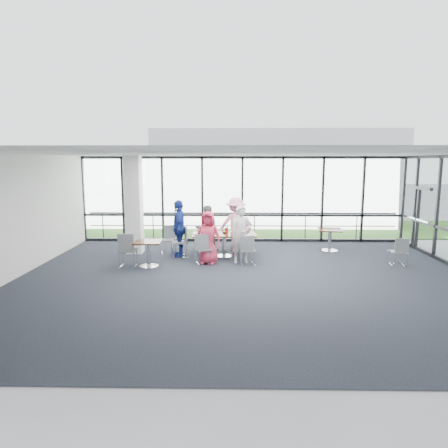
{
  "coord_description": "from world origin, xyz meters",
  "views": [
    {
      "loc": [
        -0.41,
        -9.93,
        3.0
      ],
      "look_at": [
        -0.63,
        2.19,
        1.1
      ],
      "focal_mm": 32.0,
      "sensor_mm": 36.0,
      "label": 1
    }
  ],
  "objects_px": {
    "chair_main_fr": "(239,236)",
    "chair_spare_la": "(128,250)",
    "chair_spare_lb": "(168,240)",
    "chair_main_end": "(180,242)",
    "chair_spare_r": "(398,252)",
    "side_table_left": "(148,246)",
    "side_table_right": "(330,233)",
    "diner_far_left": "(207,228)",
    "diner_far_right": "(236,224)",
    "diner_near_right": "(241,234)",
    "chair_main_nl": "(204,249)",
    "chair_main_fl": "(207,236)",
    "diner_near_left": "(208,238)",
    "structural_column": "(134,205)",
    "diner_end": "(179,228)",
    "chair_main_nr": "(248,250)",
    "main_table": "(224,237)"
  },
  "relations": [
    {
      "from": "chair_main_nr",
      "to": "diner_far_right",
      "type": "bearing_deg",
      "value": 94.27
    },
    {
      "from": "side_table_right",
      "to": "chair_main_fl",
      "type": "relative_size",
      "value": 0.93
    },
    {
      "from": "chair_main_fr",
      "to": "chair_spare_la",
      "type": "distance_m",
      "value": 4.0
    },
    {
      "from": "diner_far_right",
      "to": "chair_spare_la",
      "type": "distance_m",
      "value": 3.84
    },
    {
      "from": "chair_main_fr",
      "to": "chair_main_end",
      "type": "distance_m",
      "value": 2.21
    },
    {
      "from": "diner_near_left",
      "to": "diner_far_left",
      "type": "relative_size",
      "value": 1.01
    },
    {
      "from": "chair_main_fl",
      "to": "chair_spare_r",
      "type": "distance_m",
      "value": 6.03
    },
    {
      "from": "chair_spare_lb",
      "to": "chair_main_end",
      "type": "bearing_deg",
      "value": 118.11
    },
    {
      "from": "structural_column",
      "to": "diner_far_left",
      "type": "height_order",
      "value": "structural_column"
    },
    {
      "from": "diner_near_left",
      "to": "diner_far_right",
      "type": "bearing_deg",
      "value": 73.65
    },
    {
      "from": "side_table_right",
      "to": "chair_main_nr",
      "type": "relative_size",
      "value": 1.02
    },
    {
      "from": "diner_near_left",
      "to": "diner_near_right",
      "type": "bearing_deg",
      "value": 17.2
    },
    {
      "from": "side_table_left",
      "to": "diner_end",
      "type": "bearing_deg",
      "value": 60.9
    },
    {
      "from": "chair_main_end",
      "to": "chair_spare_r",
      "type": "xyz_separation_m",
      "value": [
        6.49,
        -0.92,
        -0.08
      ]
    },
    {
      "from": "chair_main_nl",
      "to": "chair_main_end",
      "type": "xyz_separation_m",
      "value": [
        -0.84,
        0.86,
        0.03
      ]
    },
    {
      "from": "chair_main_fl",
      "to": "chair_main_fr",
      "type": "relative_size",
      "value": 1.01
    },
    {
      "from": "side_table_right",
      "to": "chair_spare_r",
      "type": "bearing_deg",
      "value": -50.71
    },
    {
      "from": "side_table_left",
      "to": "diner_far_left",
      "type": "xyz_separation_m",
      "value": [
        1.55,
        2.05,
        0.16
      ]
    },
    {
      "from": "chair_spare_la",
      "to": "chair_main_end",
      "type": "bearing_deg",
      "value": 45.32
    },
    {
      "from": "diner_near_right",
      "to": "chair_main_fl",
      "type": "distance_m",
      "value": 2.11
    },
    {
      "from": "diner_far_right",
      "to": "chair_main_nl",
      "type": "distance_m",
      "value": 2.1
    },
    {
      "from": "diner_far_left",
      "to": "chair_spare_r",
      "type": "xyz_separation_m",
      "value": [
        5.68,
        -1.76,
        -0.38
      ]
    },
    {
      "from": "chair_spare_lb",
      "to": "side_table_right",
      "type": "bearing_deg",
      "value": 171.08
    },
    {
      "from": "side_table_right",
      "to": "diner_far_right",
      "type": "relative_size",
      "value": 0.48
    },
    {
      "from": "chair_spare_la",
      "to": "chair_spare_lb",
      "type": "bearing_deg",
      "value": 65.63
    },
    {
      "from": "diner_near_left",
      "to": "diner_far_left",
      "type": "xyz_separation_m",
      "value": [
        -0.15,
        1.65,
        -0.01
      ]
    },
    {
      "from": "chair_main_end",
      "to": "diner_near_left",
      "type": "bearing_deg",
      "value": 37.07
    },
    {
      "from": "diner_near_left",
      "to": "chair_spare_la",
      "type": "height_order",
      "value": "diner_near_left"
    },
    {
      "from": "diner_near_left",
      "to": "chair_main_fl",
      "type": "xyz_separation_m",
      "value": [
        -0.15,
        1.88,
        -0.31
      ]
    },
    {
      "from": "side_table_left",
      "to": "diner_far_right",
      "type": "distance_m",
      "value": 3.35
    },
    {
      "from": "chair_spare_la",
      "to": "chair_spare_r",
      "type": "distance_m",
      "value": 7.82
    },
    {
      "from": "chair_main_nl",
      "to": "chair_main_fl",
      "type": "bearing_deg",
      "value": 75.33
    },
    {
      "from": "main_table",
      "to": "diner_far_right",
      "type": "xyz_separation_m",
      "value": [
        0.38,
        0.88,
        0.28
      ]
    },
    {
      "from": "structural_column",
      "to": "chair_main_fr",
      "type": "xyz_separation_m",
      "value": [
        3.45,
        0.54,
        -1.13
      ]
    },
    {
      "from": "diner_far_left",
      "to": "chair_main_nr",
      "type": "bearing_deg",
      "value": 111.75
    },
    {
      "from": "diner_near_left",
      "to": "chair_spare_lb",
      "type": "relative_size",
      "value": 1.77
    },
    {
      "from": "side_table_right",
      "to": "diner_far_left",
      "type": "distance_m",
      "value": 4.16
    },
    {
      "from": "chair_main_nl",
      "to": "diner_near_right",
      "type": "bearing_deg",
      "value": -6.08
    },
    {
      "from": "diner_near_left",
      "to": "diner_end",
      "type": "xyz_separation_m",
      "value": [
        -0.97,
        0.9,
        0.12
      ]
    },
    {
      "from": "chair_main_fr",
      "to": "chair_main_end",
      "type": "bearing_deg",
      "value": 13.87
    },
    {
      "from": "chair_spare_r",
      "to": "diner_far_right",
      "type": "bearing_deg",
      "value": 168.94
    },
    {
      "from": "side_table_left",
      "to": "chair_main_fr",
      "type": "distance_m",
      "value": 3.53
    },
    {
      "from": "side_table_right",
      "to": "diner_near_right",
      "type": "distance_m",
      "value": 3.44
    },
    {
      "from": "chair_main_fl",
      "to": "chair_spare_lb",
      "type": "height_order",
      "value": "chair_main_fl"
    },
    {
      "from": "side_table_right",
      "to": "chair_spare_r",
      "type": "height_order",
      "value": "chair_spare_r"
    },
    {
      "from": "structural_column",
      "to": "chair_spare_la",
      "type": "relative_size",
      "value": 3.27
    },
    {
      "from": "structural_column",
      "to": "chair_main_nl",
      "type": "height_order",
      "value": "structural_column"
    },
    {
      "from": "main_table",
      "to": "chair_spare_la",
      "type": "distance_m",
      "value": 3.04
    },
    {
      "from": "side_table_right",
      "to": "diner_far_right",
      "type": "xyz_separation_m",
      "value": [
        -3.17,
        0.01,
        0.29
      ]
    },
    {
      "from": "chair_spare_lb",
      "to": "diner_far_left",
      "type": "bearing_deg",
      "value": -178.85
    }
  ]
}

